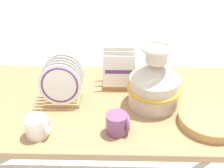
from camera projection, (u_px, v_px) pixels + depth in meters
name	position (u px, v px, depth m)	size (l,w,h in m)	color
display_table	(112.00, 114.00, 1.69)	(1.57, 0.79, 0.74)	#9E754C
ceramic_vase	(154.00, 82.00, 1.56)	(0.28, 0.28, 0.33)	beige
dish_rack_round_plates	(62.00, 85.00, 1.59)	(0.22, 0.16, 0.24)	tan
dish_rack_square_plates	(119.00, 74.00, 1.76)	(0.18, 0.15, 0.20)	tan
wicker_charger_stack	(211.00, 119.00, 1.48)	(0.31, 0.31, 0.04)	tan
mug_plum_glaze	(118.00, 123.00, 1.42)	(0.11, 0.10, 0.10)	#7A4770
mug_cream_glaze	(37.00, 127.00, 1.40)	(0.11, 0.10, 0.10)	silver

